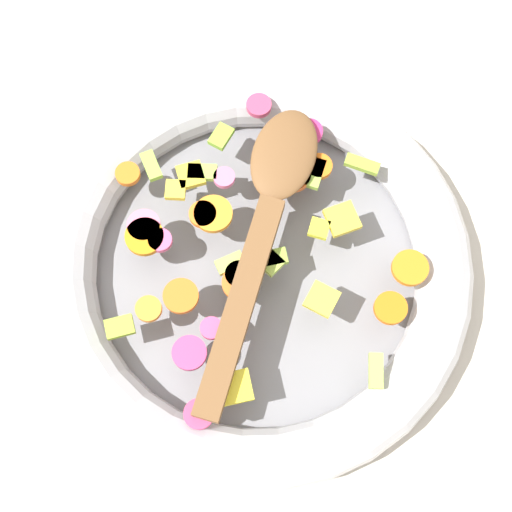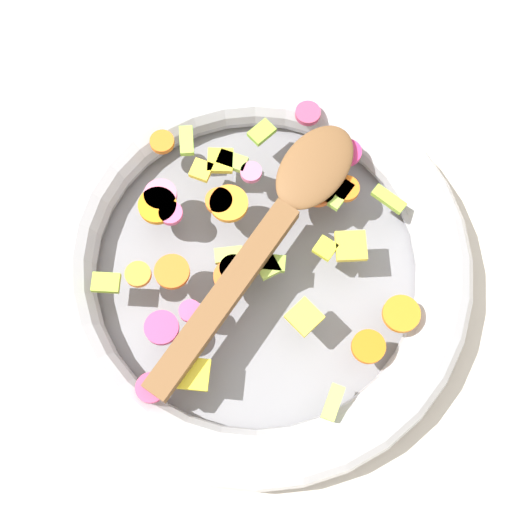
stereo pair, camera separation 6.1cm
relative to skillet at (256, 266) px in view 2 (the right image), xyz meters
name	(u,v)px [view 2 (the right image)]	position (x,y,z in m)	size (l,w,h in m)	color
ground_plane	(256,273)	(0.00, 0.00, -0.02)	(4.00, 4.00, 0.00)	beige
skillet	(256,266)	(0.00, 0.00, 0.00)	(0.38, 0.38, 0.05)	slate
chopped_vegetables	(252,236)	(-0.01, -0.01, 0.03)	(0.31, 0.29, 0.01)	orange
wooden_spoon	(275,224)	(-0.03, 0.00, 0.04)	(0.28, 0.06, 0.01)	brown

